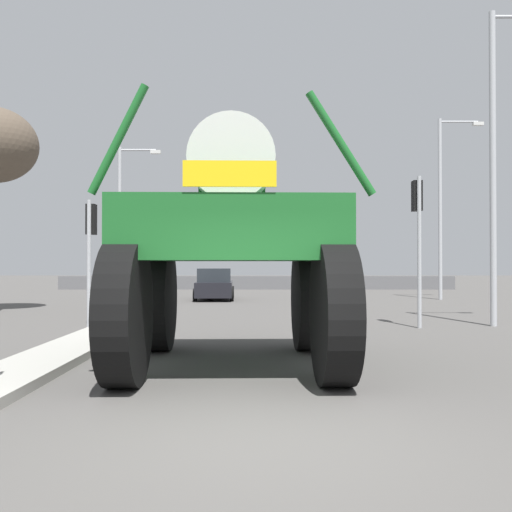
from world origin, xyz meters
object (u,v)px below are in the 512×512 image
(streetlight_far_right, at_px, (444,199))
(oversize_sprayer, at_px, (233,248))
(streetlight_near_right, at_px, (500,150))
(streetlight_far_left, at_px, (124,214))
(traffic_signal_near_left, at_px, (91,235))
(traffic_signal_near_right, at_px, (418,218))
(sedan_ahead, at_px, (215,285))

(streetlight_far_right, bearing_deg, oversize_sprayer, -117.85)
(streetlight_near_right, xyz_separation_m, streetlight_far_left, (-13.33, 11.91, -0.75))
(traffic_signal_near_left, distance_m, traffic_signal_near_right, 9.01)
(traffic_signal_near_right, bearing_deg, sedan_ahead, 117.99)
(traffic_signal_near_right, bearing_deg, streetlight_far_left, 131.76)
(streetlight_near_right, bearing_deg, sedan_ahead, 126.83)
(traffic_signal_near_right, height_order, streetlight_near_right, streetlight_near_right)
(traffic_signal_near_right, height_order, streetlight_far_left, streetlight_far_left)
(traffic_signal_near_left, height_order, streetlight_near_right, streetlight_near_right)
(sedan_ahead, height_order, streetlight_near_right, streetlight_near_right)
(sedan_ahead, distance_m, traffic_signal_near_left, 12.55)
(traffic_signal_near_left, distance_m, streetlight_far_left, 12.50)
(oversize_sprayer, bearing_deg, streetlight_near_right, -50.85)
(streetlight_far_left, distance_m, streetlight_far_right, 15.64)
(oversize_sprayer, xyz_separation_m, streetlight_near_right, (7.26, 6.22, 2.92))
(streetlight_far_left, bearing_deg, streetlight_near_right, -41.78)
(traffic_signal_near_left, height_order, traffic_signal_near_right, traffic_signal_near_right)
(traffic_signal_near_left, bearing_deg, streetlight_far_right, 41.67)
(sedan_ahead, relative_size, traffic_signal_near_right, 1.00)
(oversize_sprayer, bearing_deg, traffic_signal_near_right, -41.04)
(streetlight_near_right, height_order, streetlight_far_left, streetlight_near_right)
(streetlight_near_right, bearing_deg, streetlight_far_right, 79.04)
(traffic_signal_near_right, bearing_deg, traffic_signal_near_left, 179.94)
(streetlight_far_left, xyz_separation_m, streetlight_far_right, (15.62, -0.05, 0.71))
(traffic_signal_near_left, bearing_deg, traffic_signal_near_right, -0.06)
(sedan_ahead, distance_m, traffic_signal_near_right, 13.97)
(traffic_signal_near_left, height_order, streetlight_far_left, streetlight_far_left)
(streetlight_near_right, bearing_deg, streetlight_far_left, 138.22)
(traffic_signal_near_right, bearing_deg, streetlight_near_right, 8.06)
(oversize_sprayer, bearing_deg, streetlight_far_right, -29.29)
(streetlight_far_left, bearing_deg, traffic_signal_near_right, -48.24)
(oversize_sprayer, distance_m, traffic_signal_near_right, 7.69)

